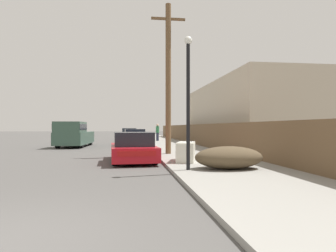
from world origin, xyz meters
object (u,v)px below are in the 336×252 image
(parked_sports_car_red, at_px, (133,148))
(utility_pole, at_px, (168,76))
(car_parked_far, at_px, (130,134))
(car_parked_mid, at_px, (135,137))
(discarded_fridge, at_px, (186,152))
(street_lamp, at_px, (188,92))
(pedestrian, at_px, (157,132))
(brush_pile, at_px, (229,157))
(pickup_truck, at_px, (74,135))

(parked_sports_car_red, distance_m, utility_pole, 4.70)
(car_parked_far, bearing_deg, car_parked_mid, -83.80)
(parked_sports_car_red, bearing_deg, discarded_fridge, -32.82)
(street_lamp, distance_m, pedestrian, 21.03)
(car_parked_far, relative_size, utility_pole, 0.58)
(brush_pile, bearing_deg, car_parked_mid, 99.57)
(parked_sports_car_red, xyz_separation_m, street_lamp, (1.73, -3.67, 2.08))
(discarded_fridge, height_order, utility_pole, utility_pole)
(pedestrian, bearing_deg, brush_pile, -89.10)
(discarded_fridge, height_order, brush_pile, discarded_fridge)
(discarded_fridge, xyz_separation_m, street_lamp, (-0.41, -2.45, 2.16))
(street_lamp, distance_m, brush_pile, 2.59)
(discarded_fridge, height_order, parked_sports_car_red, parked_sports_car_red)
(utility_pole, bearing_deg, discarded_fridge, -86.01)
(discarded_fridge, xyz_separation_m, pickup_truck, (-6.44, 11.52, 0.44))
(car_parked_far, xyz_separation_m, utility_pole, (1.86, -21.19, 3.53))
(car_parked_mid, relative_size, pickup_truck, 0.81)
(pickup_truck, height_order, street_lamp, street_lamp)
(car_parked_far, height_order, utility_pole, utility_pole)
(discarded_fridge, relative_size, parked_sports_car_red, 0.40)
(pickup_truck, relative_size, street_lamp, 1.34)
(car_parked_far, bearing_deg, utility_pole, -80.54)
(utility_pole, bearing_deg, parked_sports_car_red, -128.83)
(discarded_fridge, relative_size, car_parked_far, 0.40)
(street_lamp, bearing_deg, utility_pole, 88.43)
(discarded_fridge, distance_m, car_parked_far, 24.85)
(car_parked_mid, bearing_deg, brush_pile, -82.58)
(car_parked_far, bearing_deg, pedestrian, -61.74)
(car_parked_far, distance_m, pickup_truck, 13.93)
(car_parked_mid, relative_size, pedestrian, 2.71)
(pickup_truck, height_order, brush_pile, pickup_truck)
(car_parked_far, relative_size, pickup_truck, 0.79)
(discarded_fridge, relative_size, street_lamp, 0.42)
(discarded_fridge, height_order, pickup_truck, pickup_truck)
(pickup_truck, xyz_separation_m, utility_pole, (6.19, -7.95, 3.23))
(discarded_fridge, bearing_deg, car_parked_far, 110.19)
(discarded_fridge, xyz_separation_m, brush_pile, (0.99, -2.36, -0.01))
(discarded_fridge, distance_m, street_lamp, 3.29)
(utility_pole, distance_m, brush_pile, 7.09)
(utility_pole, bearing_deg, street_lamp, -91.57)
(street_lamp, bearing_deg, parked_sports_car_red, 115.21)
(parked_sports_car_red, height_order, pickup_truck, pickup_truck)
(street_lamp, height_order, pedestrian, street_lamp)
(pickup_truck, xyz_separation_m, brush_pile, (7.43, -13.89, -0.46))
(pedestrian, bearing_deg, street_lamp, -92.95)
(discarded_fridge, height_order, pedestrian, pedestrian)
(pickup_truck, distance_m, utility_pole, 10.58)
(pickup_truck, distance_m, pedestrian, 9.95)
(street_lamp, height_order, brush_pile, street_lamp)
(pickup_truck, height_order, utility_pole, utility_pole)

